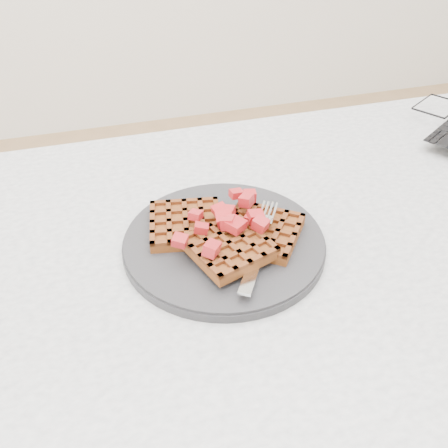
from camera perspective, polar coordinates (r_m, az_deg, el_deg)
name	(u,v)px	position (r m, az deg, el deg)	size (l,w,h in m)	color
table	(329,298)	(0.79, 11.89, -8.32)	(1.20, 0.80, 0.75)	silver
plate	(224,242)	(0.69, 0.00, -2.12)	(0.28, 0.28, 0.02)	#262528
waffles	(225,233)	(0.67, 0.11, -1.05)	(0.22, 0.19, 0.03)	brown
strawberry_pile	(224,216)	(0.66, 0.00, 0.97)	(0.15, 0.15, 0.02)	maroon
fork	(260,246)	(0.66, 4.14, -2.47)	(0.02, 0.18, 0.02)	silver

